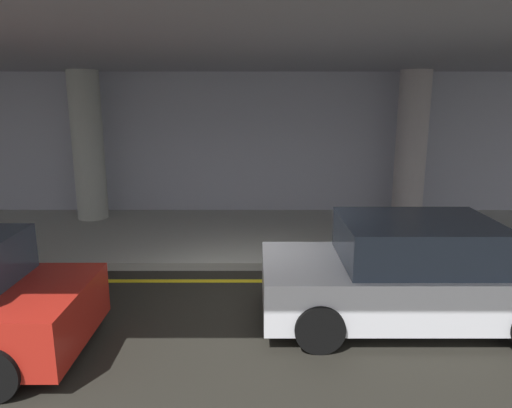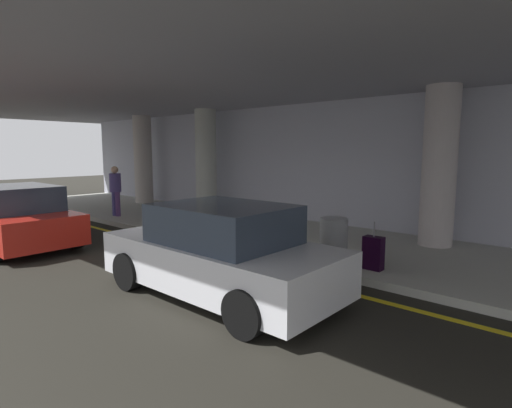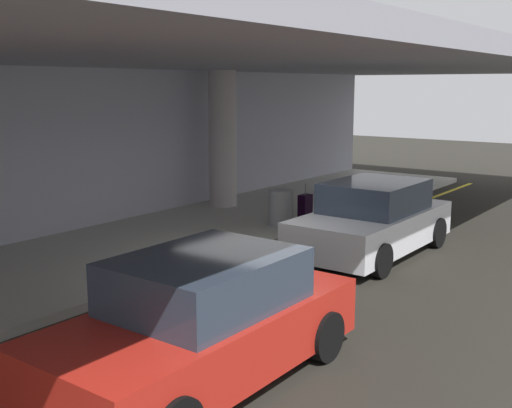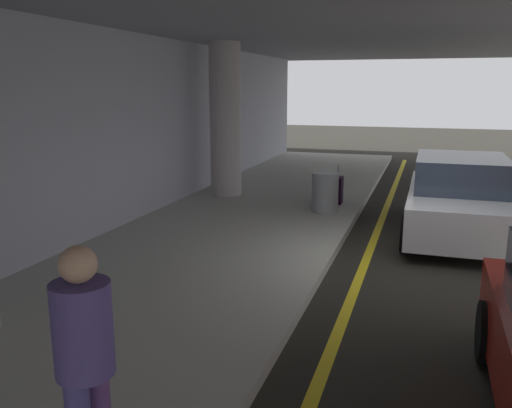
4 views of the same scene
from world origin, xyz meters
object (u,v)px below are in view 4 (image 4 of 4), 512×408
suitcase_upright_primary (337,190)px  trash_bin_steel (325,192)px  support_column_center (225,120)px  traveler_with_luggage (85,353)px  car_white (459,199)px

suitcase_upright_primary → trash_bin_steel: size_ratio=1.06×
support_column_center → traveler_with_luggage: 9.94m
traveler_with_luggage → support_column_center: bearing=-2.4°
support_column_center → suitcase_upright_primary: 3.19m
trash_bin_steel → support_column_center: bearing=67.1°
support_column_center → trash_bin_steel: 3.24m
traveler_with_luggage → suitcase_upright_primary: 9.32m
support_column_center → traveler_with_luggage: size_ratio=2.17×
support_column_center → car_white: 5.72m
support_column_center → car_white: bearing=-107.3°
car_white → trash_bin_steel: car_white is taller
support_column_center → suitcase_upright_primary: size_ratio=4.06×
support_column_center → car_white: (-1.66, -5.33, -1.26)m
support_column_center → suitcase_upright_primary: support_column_center is taller
support_column_center → trash_bin_steel: size_ratio=4.29×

